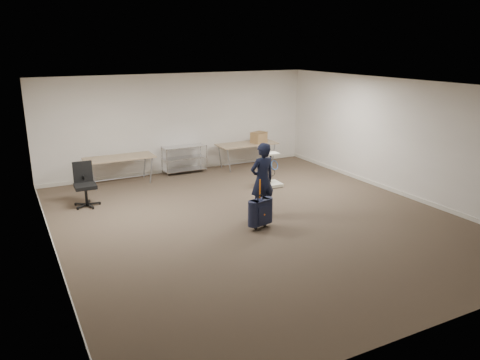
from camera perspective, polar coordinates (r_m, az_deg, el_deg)
ground at (r=9.96m, az=1.93°, el=-4.81°), size 9.00×9.00×0.00m
room_shell at (r=11.10m, az=-1.55°, el=-2.29°), size 8.00×9.00×9.00m
folding_table_left at (r=12.68m, az=-14.49°, el=2.50°), size 1.80×0.75×0.73m
folding_table_right at (r=13.98m, az=0.85°, el=4.27°), size 1.80×0.75×0.73m
wire_shelf at (r=13.49m, az=-6.80°, el=2.68°), size 1.22×0.47×0.80m
person at (r=9.95m, az=2.73°, el=0.03°), size 0.62×0.44×1.61m
suitcase at (r=9.37m, az=2.49°, el=-3.92°), size 0.41×0.29×1.03m
office_chair at (r=11.25m, az=-18.29°, el=-1.51°), size 0.61×0.61×1.01m
equipment_cart at (r=12.19m, az=3.82°, el=0.29°), size 0.51×0.51×0.90m
cardboard_box at (r=14.04m, az=2.31°, el=5.21°), size 0.51×0.45×0.32m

